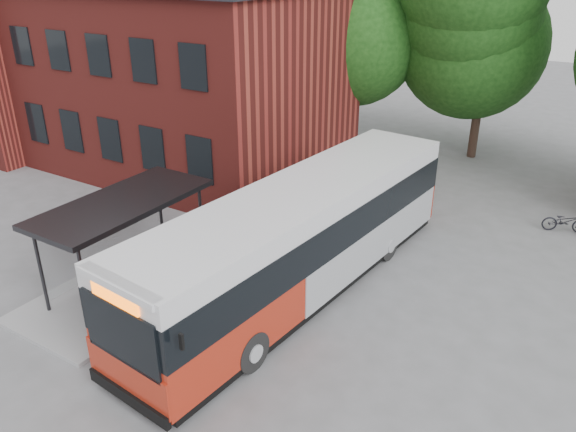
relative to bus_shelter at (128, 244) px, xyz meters
The scene contains 7 objects.
ground 4.83m from the bus_shelter, 12.53° to the left, with size 100.00×100.00×0.00m, color slate.
station_building 13.42m from the bus_shelter, 130.36° to the left, with size 18.40×10.40×8.50m, color maroon, non-canonical shape.
bus_shelter is the anchor object (origin of this frame).
tree_0 17.54m from the bus_shelter, 95.04° to the left, with size 7.92×7.92×11.00m, color #153E10, non-canonical shape.
tree_1 19.19m from the bus_shelter, 73.01° to the left, with size 7.92×7.92×10.40m, color #153E10, non-canonical shape.
city_bus 5.24m from the bus_shelter, 30.19° to the left, with size 2.80×13.13×3.34m, color #AA2613, non-canonical shape.
bicycle_0 15.56m from the bus_shelter, 45.93° to the left, with size 0.56×1.60×0.84m, color black.
Camera 1 is at (7.50, -11.11, 9.31)m, focal length 35.00 mm.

